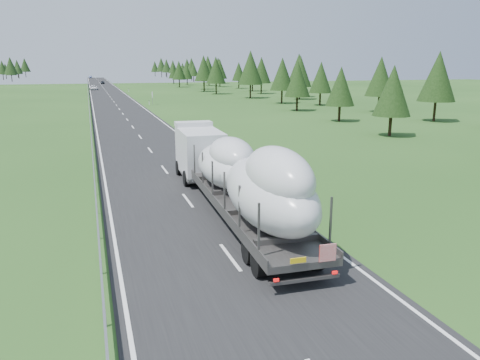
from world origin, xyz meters
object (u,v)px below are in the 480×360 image
object	(u,v)px
highway_sign	(152,96)
boat_truck	(236,172)
distant_car_dark	(103,82)
distant_van	(93,88)
distant_car_blue	(90,77)

from	to	relation	value
highway_sign	boat_truck	xyz separation A→B (m)	(-5.25, -74.64, 0.66)
boat_truck	distant_car_dark	world-z (taller)	boat_truck
distant_van	distant_car_blue	distance (m)	143.08
distant_van	distant_car_dark	distance (m)	49.91
highway_sign	distant_car_dark	bearing A→B (deg)	93.12
highway_sign	boat_truck	size ratio (longest dim) A/B	0.12
distant_car_dark	boat_truck	bearing A→B (deg)	-87.67
highway_sign	distant_car_dark	size ratio (longest dim) A/B	0.69
highway_sign	distant_van	world-z (taller)	highway_sign
boat_truck	distant_car_dark	xyz separation A→B (m)	(-0.98, 189.01, -1.83)
boat_truck	highway_sign	bearing A→B (deg)	85.98
distant_van	distant_car_blue	world-z (taller)	distant_car_blue
distant_car_dark	distant_car_blue	world-z (taller)	distant_car_blue
highway_sign	distant_car_blue	bearing A→B (deg)	92.88
highway_sign	distant_car_blue	distance (m)	208.01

